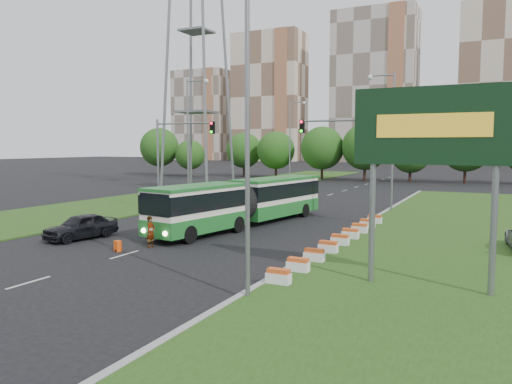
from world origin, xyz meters
The scene contains 21 objects.
ground centered at (0.00, 0.00, 0.00)m, with size 360.00×360.00×0.00m, color black.
grass_median centered at (13.00, 8.00, 0.07)m, with size 14.00×60.00×0.15m, color #244914.
median_kerb centered at (6.05, 8.00, 0.09)m, with size 0.30×60.00×0.18m, color gray.
left_verge centered at (-18.00, 25.00, 0.05)m, with size 12.00×110.00×0.10m, color #244914.
lane_markings centered at (-3.00, 20.00, 0.00)m, with size 0.20×100.00×0.01m, color #B6B5AE, non-canonical shape.
flower_planters centered at (6.70, 0.80, 0.45)m, with size 1.10×18.10×0.60m, color white, non-canonical shape.
billboard centered at (12.25, -6.00, 6.16)m, with size 6.00×0.37×8.00m.
traffic_mast_median centered at (4.78, 10.00, 5.35)m, with size 5.76×0.32×8.00m.
traffic_mast_left centered at (-10.38, 9.00, 5.35)m, with size 5.76×0.32×8.00m.
street_lamps centered at (-3.00, 10.00, 6.00)m, with size 36.00×60.00×12.00m, color slate, non-canonical shape.
transmission_pylon centered at (-20.00, 28.00, 22.00)m, with size 12.00×12.00×44.00m, color slate, non-canonical shape.
tree_line centered at (10.00, 55.00, 4.50)m, with size 120.00×8.00×9.00m, color #1E4E15, non-canonical shape.
apartment_tower_west centered at (-65.00, 150.00, 24.00)m, with size 26.00×15.00×48.00m, color beige.
apartment_tower_cwest centered at (-25.00, 150.00, 26.00)m, with size 28.00×15.00×52.00m, color beige.
apartment_tower_ceast centered at (15.00, 150.00, 25.00)m, with size 25.00×15.00×50.00m, color beige.
midrise_west centered at (-95.00, 150.00, 18.00)m, with size 22.00×14.00×36.00m, color beige.
articulated_bus centered at (-1.73, 5.14, 1.74)m, with size 2.68×17.22×2.84m.
car_left_near centered at (-8.42, -3.65, 0.78)m, with size 1.85×4.59×1.56m, color black.
car_left_far centered at (-8.59, 14.98, 0.69)m, with size 1.47×4.22×1.39m, color black.
pedestrian centered at (-2.95, -3.82, 0.88)m, with size 0.64×0.42×1.77m, color gray.
shopping_trolley centered at (-3.88, -5.52, 0.29)m, with size 0.34×0.36×0.59m.
Camera 1 is at (14.53, -26.27, 5.73)m, focal length 35.00 mm.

